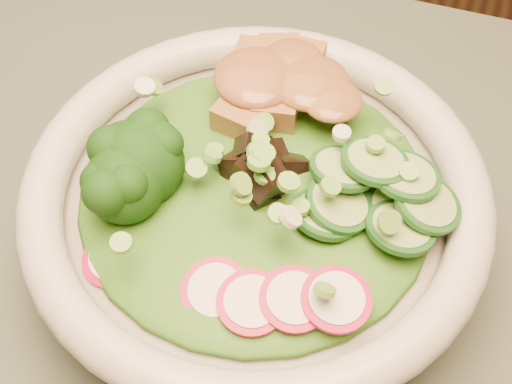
% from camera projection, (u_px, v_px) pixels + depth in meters
% --- Properties ---
extents(dining_table, '(1.20, 0.80, 0.75)m').
position_uv_depth(dining_table, '(66.00, 377.00, 0.56)').
color(dining_table, black).
rests_on(dining_table, ground).
extents(salad_bowl, '(0.30, 0.30, 0.08)m').
position_uv_depth(salad_bowl, '(256.00, 211.00, 0.47)').
color(salad_bowl, beige).
rests_on(salad_bowl, dining_table).
extents(lettuce_bed, '(0.23, 0.23, 0.03)m').
position_uv_depth(lettuce_bed, '(256.00, 191.00, 0.45)').
color(lettuce_bed, '#205612').
rests_on(lettuce_bed, salad_bowl).
extents(broccoli_florets, '(0.09, 0.08, 0.05)m').
position_uv_depth(broccoli_florets, '(146.00, 160.00, 0.44)').
color(broccoli_florets, black).
rests_on(broccoli_florets, salad_bowl).
extents(radish_slices, '(0.12, 0.05, 0.02)m').
position_uv_depth(radish_slices, '(237.00, 289.00, 0.40)').
color(radish_slices, '#A50C33').
rests_on(radish_slices, salad_bowl).
extents(cucumber_slices, '(0.08, 0.08, 0.04)m').
position_uv_depth(cucumber_slices, '(373.00, 197.00, 0.43)').
color(cucumber_slices, '#A1CA70').
rests_on(cucumber_slices, salad_bowl).
extents(mushroom_heap, '(0.08, 0.08, 0.04)m').
position_uv_depth(mushroom_heap, '(260.00, 159.00, 0.44)').
color(mushroom_heap, black).
rests_on(mushroom_heap, salad_bowl).
extents(tofu_cubes, '(0.10, 0.07, 0.04)m').
position_uv_depth(tofu_cubes, '(278.00, 98.00, 0.48)').
color(tofu_cubes, brown).
rests_on(tofu_cubes, salad_bowl).
extents(peanut_sauce, '(0.08, 0.06, 0.02)m').
position_uv_depth(peanut_sauce, '(279.00, 82.00, 0.47)').
color(peanut_sauce, brown).
rests_on(peanut_sauce, tofu_cubes).
extents(scallion_garnish, '(0.21, 0.21, 0.03)m').
position_uv_depth(scallion_garnish, '(256.00, 164.00, 0.43)').
color(scallion_garnish, '#67A73B').
rests_on(scallion_garnish, salad_bowl).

